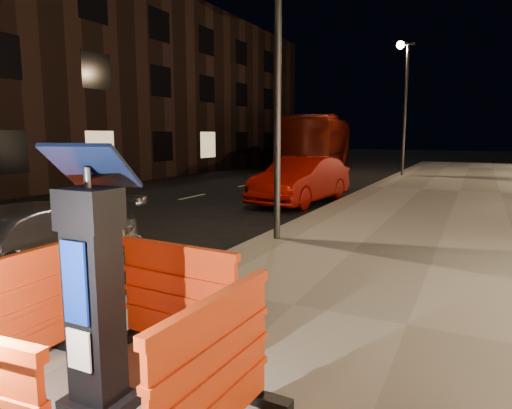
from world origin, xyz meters
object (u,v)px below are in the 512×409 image
at_px(barrier_bldgside, 215,375).
at_px(car_red, 301,203).
at_px(parking_kiosk, 94,289).
at_px(barrier_kerbside, 6,319).
at_px(barrier_back, 178,299).
at_px(bus_doubledecker, 318,170).
at_px(car_silver, 5,304).

relative_size(barrier_bldgside, car_red, 0.29).
bearing_deg(parking_kiosk, barrier_kerbside, -179.48).
bearing_deg(barrier_back, parking_kiosk, -86.48).
height_order(barrier_back, barrier_kerbside, same).
xyz_separation_m(barrier_back, barrier_bldgside, (0.95, -0.95, 0.00)).
bearing_deg(bus_doubledecker, car_silver, -91.12).
bearing_deg(bus_doubledecker, barrier_back, -84.40).
distance_m(barrier_back, barrier_kerbside, 1.34).
distance_m(parking_kiosk, car_red, 11.07).
distance_m(barrier_kerbside, bus_doubledecker, 24.23).
height_order(barrier_kerbside, bus_doubledecker, bus_doubledecker).
height_order(car_silver, car_red, car_red).
xyz_separation_m(car_red, bus_doubledecker, (-3.78, 12.90, 0.00)).
xyz_separation_m(barrier_back, bus_doubledecker, (-6.28, 22.68, -0.64)).
height_order(barrier_kerbside, barrier_bldgside, same).
xyz_separation_m(barrier_kerbside, car_silver, (-1.88, 1.27, -0.64)).
bearing_deg(barrier_back, barrier_kerbside, -131.48).
bearing_deg(bus_doubledecker, car_red, -83.55).
bearing_deg(car_silver, bus_doubledecker, 95.17).
xyz_separation_m(parking_kiosk, bus_doubledecker, (-6.28, 23.63, -1.03)).
bearing_deg(barrier_back, car_silver, 177.17).
bearing_deg(barrier_bldgside, barrier_back, 47.52).
xyz_separation_m(car_silver, bus_doubledecker, (-3.45, 22.36, 0.00)).
relative_size(barrier_bldgside, car_silver, 0.31).
xyz_separation_m(barrier_back, car_silver, (-2.83, 0.32, -0.64)).
relative_size(barrier_kerbside, car_red, 0.29).
relative_size(parking_kiosk, car_red, 0.41).
height_order(parking_kiosk, barrier_back, parking_kiosk).
bearing_deg(car_red, car_silver, -86.60).
height_order(parking_kiosk, bus_doubledecker, parking_kiosk).
bearing_deg(barrier_kerbside, bus_doubledecker, 11.24).
bearing_deg(barrier_bldgside, bus_doubledecker, 19.54).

